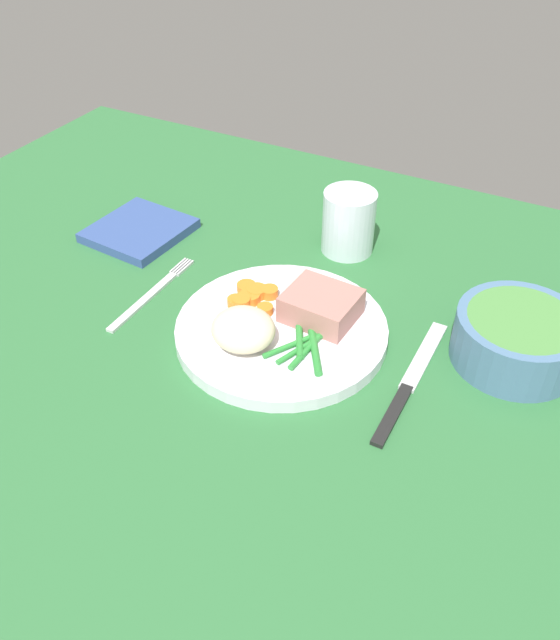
% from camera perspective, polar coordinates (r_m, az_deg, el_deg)
% --- Properties ---
extents(dining_table, '(1.20, 0.90, 0.02)m').
position_cam_1_polar(dining_table, '(0.79, -2.34, -1.07)').
color(dining_table, '#2D6B38').
rests_on(dining_table, ground).
extents(dinner_plate, '(0.24, 0.24, 0.02)m').
position_cam_1_polar(dinner_plate, '(0.76, 0.00, -1.05)').
color(dinner_plate, white).
rests_on(dinner_plate, dining_table).
extents(meat_portion, '(0.08, 0.07, 0.03)m').
position_cam_1_polar(meat_portion, '(0.76, 3.54, 1.25)').
color(meat_portion, '#B2756B').
rests_on(meat_portion, dinner_plate).
extents(mashed_potatoes, '(0.07, 0.07, 0.04)m').
position_cam_1_polar(mashed_potatoes, '(0.72, -3.17, -0.80)').
color(mashed_potatoes, beige).
rests_on(mashed_potatoes, dinner_plate).
extents(carrot_slices, '(0.06, 0.06, 0.01)m').
position_cam_1_polar(carrot_slices, '(0.79, -2.48, 2.01)').
color(carrot_slices, orange).
rests_on(carrot_slices, dinner_plate).
extents(green_beans, '(0.07, 0.08, 0.01)m').
position_cam_1_polar(green_beans, '(0.72, 2.08, -2.24)').
color(green_beans, '#2D8C38').
rests_on(green_beans, dinner_plate).
extents(fork, '(0.01, 0.17, 0.00)m').
position_cam_1_polar(fork, '(0.84, -10.95, 2.24)').
color(fork, silver).
rests_on(fork, dining_table).
extents(knife, '(0.02, 0.20, 0.01)m').
position_cam_1_polar(knife, '(0.72, 11.07, -5.31)').
color(knife, black).
rests_on(knife, dining_table).
extents(water_glass, '(0.07, 0.07, 0.09)m').
position_cam_1_polar(water_glass, '(0.90, 5.89, 8.02)').
color(water_glass, silver).
rests_on(water_glass, dining_table).
extents(salad_bowl, '(0.14, 0.14, 0.06)m').
position_cam_1_polar(salad_bowl, '(0.76, 19.77, -1.33)').
color(salad_bowl, '#4C7299').
rests_on(salad_bowl, dining_table).
extents(napkin, '(0.13, 0.13, 0.01)m').
position_cam_1_polar(napkin, '(0.96, -11.99, 7.53)').
color(napkin, '#334C8C').
rests_on(napkin, dining_table).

